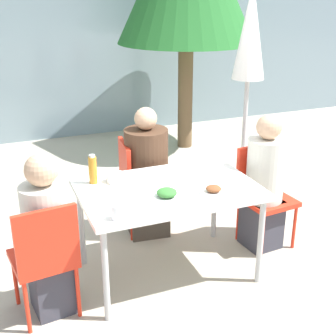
{
  "coord_description": "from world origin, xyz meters",
  "views": [
    {
      "loc": [
        -1.18,
        -2.92,
        2.12
      ],
      "look_at": [
        0.0,
        0.0,
        0.88
      ],
      "focal_mm": 50.0,
      "sensor_mm": 36.0,
      "label": 1
    }
  ],
  "objects": [
    {
      "name": "ground_plane",
      "position": [
        0.0,
        0.0,
        0.0
      ],
      "size": [
        24.0,
        24.0,
        0.0
      ],
      "primitive_type": "plane",
      "color": "#B2A893"
    },
    {
      "name": "chair_left",
      "position": [
        -0.94,
        -0.2,
        0.5
      ],
      "size": [
        0.45,
        0.45,
        0.86
      ],
      "rotation": [
        0.0,
        0.0,
        0.12
      ],
      "color": "red",
      "rests_on": "ground"
    },
    {
      "name": "plate_1",
      "position": [
        -0.08,
        -0.18,
        0.76
      ],
      "size": [
        0.26,
        0.26,
        0.07
      ],
      "color": "white",
      "rests_on": "dining_table"
    },
    {
      "name": "salad_bowl",
      "position": [
        -0.33,
        0.24,
        0.77
      ],
      "size": [
        0.14,
        0.14,
        0.06
      ],
      "color": "white",
      "rests_on": "dining_table"
    },
    {
      "name": "drinking_cup",
      "position": [
        -0.49,
        -0.35,
        0.78
      ],
      "size": [
        0.07,
        0.07,
        0.1
      ],
      "color": "white",
      "rests_on": "dining_table"
    },
    {
      "name": "chair_far",
      "position": [
        -0.0,
        0.74,
        0.5
      ],
      "size": [
        0.44,
        0.44,
        0.86
      ],
      "rotation": [
        0.0,
        0.0,
        -1.68
      ],
      "color": "red",
      "rests_on": "ground"
    },
    {
      "name": "dining_table",
      "position": [
        0.0,
        0.0,
        0.67
      ],
      "size": [
        1.3,
        0.86,
        0.73
      ],
      "color": "white",
      "rests_on": "ground"
    },
    {
      "name": "chair_right",
      "position": [
        0.94,
        0.17,
        0.5
      ],
      "size": [
        0.44,
        0.44,
        0.86
      ],
      "rotation": [
        0.0,
        0.0,
        -3.05
      ],
      "color": "red",
      "rests_on": "ground"
    },
    {
      "name": "person_far",
      "position": [
        0.07,
        0.68,
        0.54
      ],
      "size": [
        0.38,
        0.38,
        1.17
      ],
      "rotation": [
        0.0,
        0.0,
        -1.68
      ],
      "color": "#473D33",
      "rests_on": "ground"
    },
    {
      "name": "bottle",
      "position": [
        -0.49,
        0.28,
        0.84
      ],
      "size": [
        0.06,
        0.06,
        0.22
      ],
      "color": "#B7751E",
      "rests_on": "dining_table"
    },
    {
      "name": "plate_0",
      "position": [
        0.26,
        -0.22,
        0.75
      ],
      "size": [
        0.2,
        0.2,
        0.06
      ],
      "color": "white",
      "rests_on": "dining_table"
    },
    {
      "name": "closed_umbrella",
      "position": [
        1.2,
        0.95,
        1.59
      ],
      "size": [
        0.36,
        0.36,
        2.18
      ],
      "color": "#333333",
      "rests_on": "ground"
    },
    {
      "name": "person_left",
      "position": [
        -0.9,
        -0.11,
        0.55
      ],
      "size": [
        0.32,
        0.32,
        1.15
      ],
      "rotation": [
        0.0,
        0.0,
        0.12
      ],
      "color": "#383842",
      "rests_on": "ground"
    },
    {
      "name": "building_facade",
      "position": [
        0.0,
        3.94,
        1.5
      ],
      "size": [
        10.0,
        0.2,
        3.0
      ],
      "color": "gray",
      "rests_on": "ground"
    },
    {
      "name": "person_right",
      "position": [
        0.9,
        0.09,
        0.56
      ],
      "size": [
        0.31,
        0.31,
        1.17
      ],
      "rotation": [
        0.0,
        0.0,
        -3.05
      ],
      "color": "#383842",
      "rests_on": "ground"
    }
  ]
}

